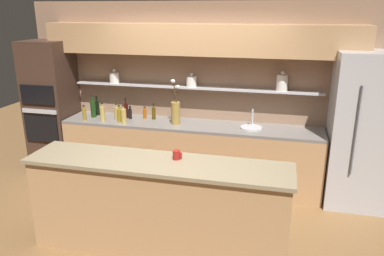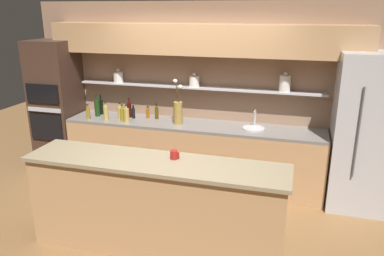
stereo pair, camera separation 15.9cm
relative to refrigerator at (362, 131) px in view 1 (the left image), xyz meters
The scene contains 20 objects.
ground_plane 2.70m from the refrigerator, 151.43° to the right, with size 12.00×12.00×0.00m, color brown.
back_wall_unit 2.29m from the refrigerator, behind, with size 5.20×0.44×2.60m.
back_counter_unit 2.34m from the refrigerator, behind, with size 3.72×0.62×0.92m.
island_counter 2.77m from the refrigerator, 143.86° to the right, with size 2.73×0.61×1.02m.
refrigerator is the anchor object (origin of this frame).
oven_tower 4.48m from the refrigerator, behind, with size 0.64×0.64×2.05m.
flower_vase 2.47m from the refrigerator, behind, with size 0.14×0.17×0.65m.
sink_fixture 1.40m from the refrigerator, behind, with size 0.30×0.30×0.25m.
bottle_sauce_0 3.00m from the refrigerator, behind, with size 0.05×0.05×0.18m.
bottle_wine_1 3.79m from the refrigerator, behind, with size 0.07×0.07×0.31m.
bottle_sauce_2 3.21m from the refrigerator, behind, with size 0.05×0.05×0.20m.
bottle_wine_3 3.78m from the refrigerator, behind, with size 0.08×0.08×0.34m.
bottle_spirit_4 3.21m from the refrigerator, behind, with size 0.08×0.08×0.26m.
bottle_oil_5 3.30m from the refrigerator, behind, with size 0.07×0.07×0.25m.
bottle_spirit_6 3.56m from the refrigerator, behind, with size 0.07×0.07×0.27m.
bottle_spirit_7 3.39m from the refrigerator, behind, with size 0.07×0.07×0.24m.
bottle_oil_8 2.86m from the refrigerator, behind, with size 0.05×0.05×0.24m.
bottle_oil_9 3.84m from the refrigerator, behind, with size 0.05×0.05×0.23m.
bottle_wine_10 3.29m from the refrigerator, behind, with size 0.07×0.07×0.31m.
coffee_mug 2.52m from the refrigerator, 143.39° to the right, with size 0.10×0.08×0.09m.
Camera 1 is at (1.17, -3.72, 2.48)m, focal length 35.00 mm.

